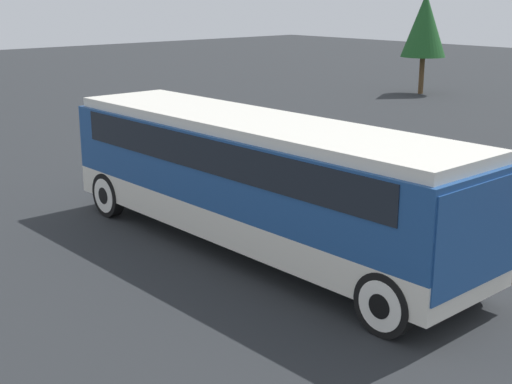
% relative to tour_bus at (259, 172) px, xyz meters
% --- Properties ---
extents(ground_plane, '(120.00, 120.00, 0.00)m').
position_rel_tour_bus_xyz_m(ground_plane, '(-0.10, -0.00, -1.78)').
color(ground_plane, '#26282B').
extents(tour_bus, '(10.79, 2.64, 2.92)m').
position_rel_tour_bus_xyz_m(tour_bus, '(0.00, 0.00, 0.00)').
color(tour_bus, silver).
rests_on(tour_bus, ground_plane).
extents(tree_left, '(2.46, 2.46, 5.53)m').
position_rel_tour_bus_xyz_m(tree_left, '(-12.87, 23.85, 1.99)').
color(tree_left, brown).
rests_on(tree_left, ground_plane).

